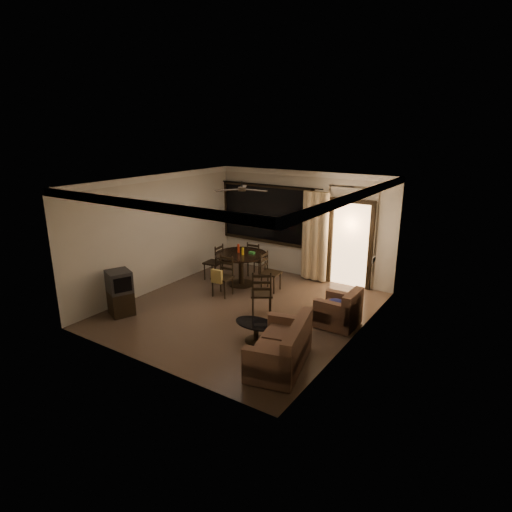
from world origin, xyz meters
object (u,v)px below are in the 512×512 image
Objects in this scene: tv_cabinet at (120,293)px; dining_chair_south at (222,283)px; dining_table at (241,260)px; dining_chair_west at (214,269)px; side_chair at (262,302)px; sofa at (283,349)px; armchair at (340,311)px; dining_chair_north at (256,266)px; coffee_table at (256,329)px; dining_chair_east at (270,279)px.

dining_chair_south is at bearing 82.58° from tv_cabinet.
tv_cabinet is (-1.11, -2.88, -0.16)m from dining_table.
dining_table reaches higher than dining_chair_west.
side_chair is (1.43, -1.29, -0.34)m from dining_table.
sofa reaches higher than armchair.
coffee_table is at bearing 119.26° from dining_chair_north.
coffee_table is at bearing -158.29° from dining_chair_east.
sofa is (2.82, -2.81, -0.33)m from dining_table.
dining_chair_north is 0.93× the size of side_chair.
sofa is at bearing 98.66° from side_chair.
side_chair is at bearing 57.69° from dining_chair_west.
dining_chair_north is (-0.89, 0.73, 0.00)m from dining_chair_east.
dining_chair_south is at bearing 44.30° from dining_chair_west.
dining_chair_west and dining_chair_east have the same top height.
dining_chair_south is at bearing 130.77° from sofa.
side_chair is (-1.39, 1.52, -0.01)m from sofa.
armchair is 0.90× the size of coffee_table.
coffee_table is at bearing 47.29° from dining_chair_west.
armchair is (3.87, -0.80, 0.03)m from dining_chair_west.
dining_chair_west is 2.84m from tv_cabinet.
tv_cabinet is 0.95× the size of side_chair.
side_chair is at bearing 118.37° from sofa.
dining_table is 1.95m from side_chair.
dining_table is 0.81× the size of sofa.
sofa is (1.99, -2.86, 0.03)m from dining_chair_east.
dining_chair_north reaches higher than armchair.
dining_table is at bearing 90.07° from dining_chair_west.
side_chair is at bearing 121.82° from dining_chair_north.
dining_chair_south is 1.64m from dining_chair_north.
dining_table reaches higher than dining_chair_east.
dining_chair_west is at bearing 107.00° from tv_cabinet.
tv_cabinet reaches higher than sofa.
dining_chair_west is 1.67m from dining_chair_east.
sofa is at bearing -30.03° from coffee_table.
side_chair is at bearing 117.48° from coffee_table.
tv_cabinet is 0.60× the size of sofa.
tv_cabinet is (-1.06, -3.66, 0.21)m from dining_chair_north.
sofa is at bearing 23.64° from tv_cabinet.
dining_chair_east reaches higher than coffee_table.
dining_chair_east reaches higher than armchair.
dining_chair_west is 1.00× the size of dining_chair_east.
side_chair is (1.48, -2.07, 0.02)m from dining_chair_north.
dining_chair_west is 1.15m from dining_chair_north.
tv_cabinet is 3.14m from coffee_table.
side_chair reaches higher than tv_cabinet.
armchair reaches higher than coffee_table.
dining_chair_east is at bearing 45.70° from dining_chair_south.
dining_chair_west is at bearing -176.10° from dining_table.
dining_chair_north is 2.55m from side_chair.
dining_chair_west is at bearing 129.04° from sofa.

